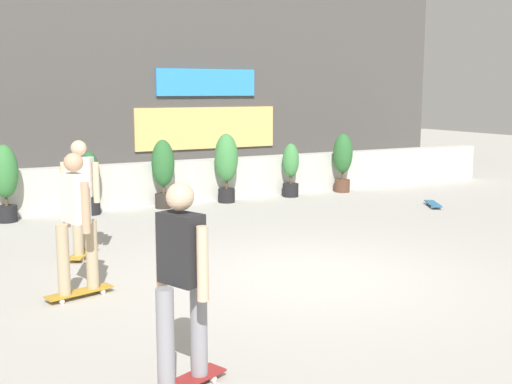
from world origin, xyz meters
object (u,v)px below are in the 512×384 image
potted_plant_5 (291,168)px  skater_foreground (81,193)px  skater_by_wall_right (182,278)px  potted_plant_1 (5,178)px  potted_plant_4 (226,163)px  potted_plant_2 (90,181)px  skater_by_wall_left (76,218)px  potted_plant_6 (343,159)px  skateboard_near_camera (433,204)px  potted_plant_3 (163,169)px

potted_plant_5 → skater_foreground: skater_foreground is taller
skater_by_wall_right → skater_foreground: bearing=86.8°
potted_plant_1 → skater_by_wall_right: 7.80m
potted_plant_4 → skater_foreground: bearing=-140.1°
potted_plant_2 → skater_by_wall_right: size_ratio=0.72×
potted_plant_4 → skater_by_wall_left: bearing=-130.4°
skater_foreground → potted_plant_2: bearing=74.5°
potted_plant_4 → skater_by_wall_right: skater_by_wall_right is taller
potted_plant_1 → skater_by_wall_right: size_ratio=0.84×
potted_plant_2 → skater_by_wall_right: (-1.14, -7.79, 0.28)m
skater_by_wall_left → potted_plant_1: bearing=92.1°
potted_plant_6 → skater_by_wall_left: size_ratio=0.82×
skater_by_wall_left → skateboard_near_camera: skater_by_wall_left is taller
potted_plant_4 → potted_plant_6: size_ratio=1.07×
potted_plant_1 → potted_plant_6: (7.50, -0.00, -0.03)m
skateboard_near_camera → potted_plant_3: bearing=153.5°
potted_plant_4 → potted_plant_1: bearing=180.0°
potted_plant_6 → potted_plant_1: bearing=180.0°
potted_plant_5 → potted_plant_2: bearing=180.0°
potted_plant_6 → skater_foreground: size_ratio=0.82×
potted_plant_5 → potted_plant_6: potted_plant_6 is taller
potted_plant_5 → skateboard_near_camera: 3.22m
potted_plant_1 → potted_plant_4: 4.46m
potted_plant_6 → potted_plant_2: bearing=180.0°
skater_by_wall_right → potted_plant_5: bearing=53.9°
potted_plant_6 → skateboard_near_camera: bearing=-78.0°
potted_plant_5 → skater_by_wall_right: size_ratio=0.71×
potted_plant_1 → skater_foreground: size_ratio=0.84×
potted_plant_3 → skateboard_near_camera: bearing=-26.5°
potted_plant_5 → skater_foreground: (-5.42, -3.19, 0.30)m
potted_plant_5 → skater_by_wall_left: 7.74m
potted_plant_4 → potted_plant_6: 3.04m
potted_plant_3 → potted_plant_5: size_ratio=1.16×
potted_plant_6 → skater_by_wall_right: skater_by_wall_right is taller
skater_by_wall_left → skateboard_near_camera: (7.84, 2.53, -0.88)m
potted_plant_1 → skateboard_near_camera: potted_plant_1 is taller
skater_foreground → potted_plant_1: bearing=101.5°
potted_plant_1 → potted_plant_5: bearing=0.0°
skater_by_wall_right → potted_plant_6: bearing=47.6°
skater_foreground → skater_by_wall_right: (-0.26, -4.60, 0.00)m
skater_by_wall_left → skateboard_near_camera: size_ratio=2.14×
potted_plant_3 → potted_plant_5: 3.04m
potted_plant_1 → potted_plant_2: bearing=0.0°
potted_plant_4 → potted_plant_5: bearing=0.0°
potted_plant_1 → skater_by_wall_left: skater_by_wall_left is taller
potted_plant_1 → potted_plant_2: potted_plant_1 is taller
skateboard_near_camera → potted_plant_6: bearing=102.0°
skateboard_near_camera → skater_foreground: bearing=-174.6°
skater_foreground → potted_plant_4: bearing=39.9°
skater_foreground → skateboard_near_camera: (7.38, 0.70, -0.88)m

